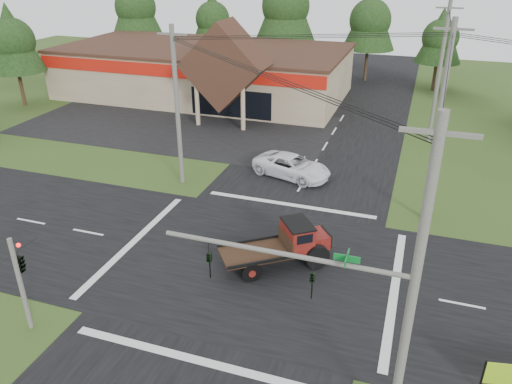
% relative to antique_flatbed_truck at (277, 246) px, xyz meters
% --- Properties ---
extents(ground, '(120.00, 120.00, 0.00)m').
position_rel_antique_flatbed_truck_xyz_m(ground, '(-1.10, -0.31, -1.16)').
color(ground, '#324819').
rests_on(ground, ground).
extents(road_ns, '(12.00, 120.00, 0.02)m').
position_rel_antique_flatbed_truck_xyz_m(road_ns, '(-1.10, -0.31, -1.15)').
color(road_ns, black).
rests_on(road_ns, ground).
extents(road_ew, '(120.00, 12.00, 0.02)m').
position_rel_antique_flatbed_truck_xyz_m(road_ew, '(-1.10, -0.31, -1.15)').
color(road_ew, black).
rests_on(road_ew, ground).
extents(parking_apron, '(28.00, 14.00, 0.02)m').
position_rel_antique_flatbed_truck_xyz_m(parking_apron, '(-15.10, 18.69, -1.15)').
color(parking_apron, black).
rests_on(parking_apron, ground).
extents(cvs_building, '(30.40, 18.20, 9.19)m').
position_rel_antique_flatbed_truck_xyz_m(cvs_building, '(-16.80, 29.25, 1.62)').
color(cvs_building, '#9E816B').
rests_on(cvs_building, ground).
extents(traffic_signal_mast, '(8.12, 0.24, 7.00)m').
position_rel_antique_flatbed_truck_xyz_m(traffic_signal_mast, '(4.72, -7.81, 3.26)').
color(traffic_signal_mast, '#595651').
rests_on(traffic_signal_mast, ground).
extents(traffic_signal_corner, '(0.53, 2.48, 4.40)m').
position_rel_antique_flatbed_truck_xyz_m(traffic_signal_corner, '(-8.60, -7.64, 2.36)').
color(traffic_signal_corner, '#595651').
rests_on(traffic_signal_corner, ground).
extents(utility_pole_nr, '(2.00, 0.30, 11.00)m').
position_rel_antique_flatbed_truck_xyz_m(utility_pole_nr, '(6.40, -7.81, 4.48)').
color(utility_pole_nr, '#595651').
rests_on(utility_pole_nr, ground).
extents(utility_pole_nw, '(2.00, 0.30, 10.50)m').
position_rel_antique_flatbed_truck_xyz_m(utility_pole_nw, '(-9.10, 7.69, 4.23)').
color(utility_pole_nw, '#595651').
rests_on(utility_pole_nw, ground).
extents(utility_pole_ne, '(2.00, 0.30, 11.50)m').
position_rel_antique_flatbed_truck_xyz_m(utility_pole_ne, '(6.90, 7.69, 4.73)').
color(utility_pole_ne, '#595651').
rests_on(utility_pole_ne, ground).
extents(utility_pole_n, '(2.00, 0.30, 11.20)m').
position_rel_antique_flatbed_truck_xyz_m(utility_pole_n, '(6.90, 21.69, 4.58)').
color(utility_pole_n, '#595651').
rests_on(utility_pole_n, ground).
extents(tree_row_a, '(6.72, 6.72, 12.12)m').
position_rel_antique_flatbed_truck_xyz_m(tree_row_a, '(-31.10, 39.69, 6.89)').
color(tree_row_a, '#332316').
rests_on(tree_row_a, ground).
extents(tree_row_b, '(5.60, 5.60, 10.10)m').
position_rel_antique_flatbed_truck_xyz_m(tree_row_b, '(-21.10, 41.69, 5.54)').
color(tree_row_b, '#332316').
rests_on(tree_row_b, ground).
extents(tree_row_c, '(7.28, 7.28, 13.13)m').
position_rel_antique_flatbed_truck_xyz_m(tree_row_c, '(-11.10, 40.69, 7.56)').
color(tree_row_c, '#332316').
rests_on(tree_row_c, ground).
extents(tree_row_d, '(6.16, 6.16, 11.11)m').
position_rel_antique_flatbed_truck_xyz_m(tree_row_d, '(-1.10, 41.69, 6.22)').
color(tree_row_d, '#332316').
rests_on(tree_row_d, ground).
extents(tree_row_e, '(5.04, 5.04, 9.09)m').
position_rel_antique_flatbed_truck_xyz_m(tree_row_e, '(6.90, 39.69, 4.87)').
color(tree_row_e, '#332316').
rests_on(tree_row_e, ground).
extents(tree_side_w, '(5.60, 5.60, 10.10)m').
position_rel_antique_flatbed_truck_xyz_m(tree_side_w, '(-33.10, 19.69, 5.54)').
color(tree_side_w, '#332316').
rests_on(tree_side_w, ground).
extents(antique_flatbed_truck, '(5.73, 5.02, 2.32)m').
position_rel_antique_flatbed_truck_xyz_m(antique_flatbed_truck, '(0.00, 0.00, 0.00)').
color(antique_flatbed_truck, '#540C10').
rests_on(antique_flatbed_truck, ground).
extents(white_pickup, '(6.09, 4.09, 1.55)m').
position_rel_antique_flatbed_truck_xyz_m(white_pickup, '(-2.14, 11.01, -0.39)').
color(white_pickup, white).
rests_on(white_pickup, ground).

